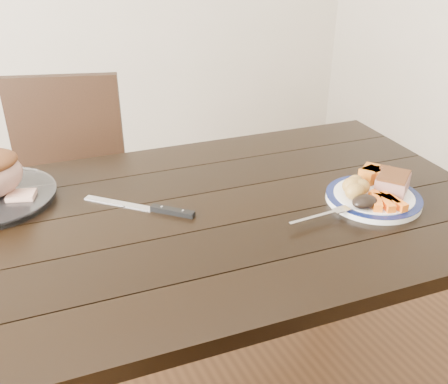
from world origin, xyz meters
name	(u,v)px	position (x,y,z in m)	size (l,w,h in m)	color
dining_table	(194,242)	(0.00, 0.00, 0.66)	(1.68, 1.06, 0.75)	black
chair_far	(70,188)	(-0.20, 0.73, 0.52)	(0.54, 0.54, 0.93)	black
dinner_plate	(373,198)	(0.46, -0.16, 0.76)	(0.25, 0.25, 0.02)	white
plate_rim	(374,196)	(0.46, -0.16, 0.77)	(0.25, 0.25, 0.02)	#0D1541
pork_slice	(392,184)	(0.52, -0.17, 0.79)	(0.10, 0.08, 0.04)	#B0776C
roasted_potatoes	(355,187)	(0.42, -0.14, 0.79)	(0.09, 0.09, 0.05)	gold
carrot_batons	(386,201)	(0.45, -0.22, 0.78)	(0.08, 0.11, 0.02)	orange
pumpkin_wedges	(374,174)	(0.52, -0.10, 0.79)	(0.09, 0.09, 0.04)	orange
dark_mushroom	(365,202)	(0.39, -0.20, 0.79)	(0.07, 0.05, 0.03)	black
fork	(324,215)	(0.28, -0.19, 0.77)	(0.18, 0.03, 0.00)	silver
cut_slice	(22,196)	(-0.39, 0.24, 0.78)	(0.07, 0.06, 0.02)	tan
carving_knife	(159,209)	(-0.08, 0.05, 0.76)	(0.24, 0.24, 0.01)	silver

